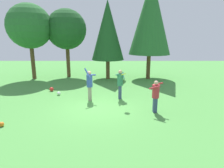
% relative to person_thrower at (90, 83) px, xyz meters
% --- Properties ---
extents(ground_plane, '(40.00, 40.00, 0.00)m').
position_rel_person_thrower_xyz_m(ground_plane, '(0.52, -1.19, -1.05)').
color(ground_plane, '#4C9342').
extents(person_thrower, '(0.65, 0.64, 1.93)m').
position_rel_person_thrower_xyz_m(person_thrower, '(0.00, 0.00, 0.00)').
color(person_thrower, gray).
rests_on(person_thrower, ground_plane).
extents(person_catcher, '(0.71, 0.69, 1.59)m').
position_rel_person_thrower_xyz_m(person_catcher, '(3.40, -1.82, -0.11)').
color(person_catcher, '#38476B').
rests_on(person_catcher, ground_plane).
extents(person_bystander, '(0.54, 0.62, 1.74)m').
position_rel_person_thrower_xyz_m(person_bystander, '(1.76, 0.34, -0.01)').
color(person_bystander, '#38476B').
rests_on(person_bystander, ground_plane).
extents(frisbee, '(0.37, 0.37, 0.12)m').
position_rel_person_thrower_xyz_m(frisbee, '(1.88, -0.88, 0.67)').
color(frisbee, yellow).
extents(ball_red, '(0.28, 0.28, 0.28)m').
position_rel_person_thrower_xyz_m(ball_red, '(-2.84, 1.94, -0.91)').
color(ball_red, red).
rests_on(ball_red, ground_plane).
extents(ball_orange, '(0.20, 0.20, 0.20)m').
position_rel_person_thrower_xyz_m(ball_orange, '(-3.29, -3.39, -0.95)').
color(ball_orange, orange).
rests_on(ball_orange, ground_plane).
extents(ball_white, '(0.22, 0.22, 0.22)m').
position_rel_person_thrower_xyz_m(ball_white, '(-2.11, 1.05, -0.93)').
color(ball_white, white).
rests_on(ball_white, ground_plane).
extents(tree_far_left, '(3.69, 3.69, 6.31)m').
position_rel_person_thrower_xyz_m(tree_far_left, '(-5.57, 5.97, 3.40)').
color(tree_far_left, brown).
rests_on(tree_far_left, ground_plane).
extents(tree_center, '(2.76, 2.76, 6.59)m').
position_rel_person_thrower_xyz_m(tree_center, '(0.92, 6.01, 3.07)').
color(tree_center, brown).
rests_on(tree_center, ground_plane).
extents(tree_right, '(3.51, 3.51, 8.39)m').
position_rel_person_thrower_xyz_m(tree_right, '(4.47, 6.04, 4.20)').
color(tree_right, brown).
rests_on(tree_right, ground_plane).
extents(tree_left, '(3.51, 3.51, 6.01)m').
position_rel_person_thrower_xyz_m(tree_left, '(-2.73, 6.92, 3.18)').
color(tree_left, brown).
rests_on(tree_left, ground_plane).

